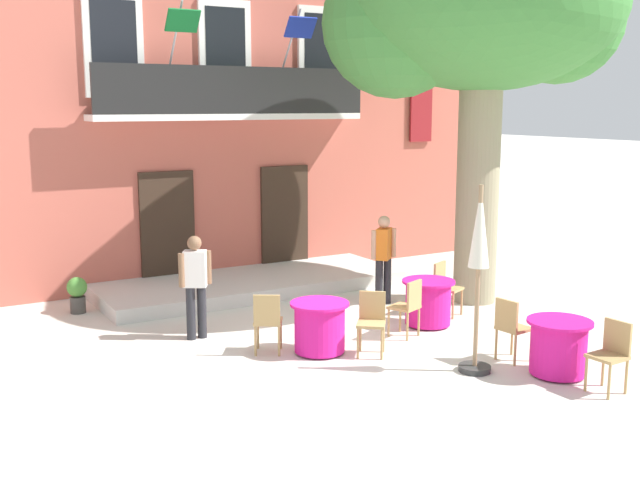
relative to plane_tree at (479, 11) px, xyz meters
The scene contains 17 objects.
ground_plane 6.36m from the plane_tree, 162.55° to the right, with size 120.00×120.00×0.00m, color beige.
building_facade 6.80m from the plane_tree, 117.83° to the left, with size 13.00×5.09×7.50m.
entrance_step_platform 6.55m from the plane_tree, 138.04° to the left, with size 5.95×2.20×0.25m, color silver.
plane_tree is the anchor object (origin of this frame).
cafe_table_near_tree 6.28m from the plane_tree, 163.07° to the right, with size 0.86×0.86×0.76m.
cafe_chair_near_tree_0 5.90m from the plane_tree, 153.91° to the right, with size 0.56×0.56×0.91m.
cafe_chair_near_tree_1 6.58m from the plane_tree, 169.41° to the right, with size 0.55×0.55×0.91m.
cafe_table_middle 6.21m from the plane_tree, 114.28° to the right, with size 0.86×0.86×0.76m.
cafe_chair_middle_0 5.74m from the plane_tree, 121.76° to the right, with size 0.44×0.44×0.91m.
cafe_chair_middle_1 6.55m from the plane_tree, 109.17° to the right, with size 0.42×0.42×0.91m.
cafe_table_front 5.13m from the plane_tree, 152.10° to the right, with size 0.86×0.86×0.76m.
cafe_chair_front_0 5.34m from the plane_tree, 152.21° to the right, with size 0.52×0.52×0.91m.
cafe_chair_front_1 4.78m from the plane_tree, 153.31° to the right, with size 0.53×0.53×0.91m.
cafe_umbrella 5.20m from the plane_tree, 130.21° to the right, with size 0.44×0.44×2.55m.
ground_planter_left 8.51m from the plane_tree, 156.33° to the left, with size 0.34×0.34×0.63m.
pedestrian_near_entrance 4.55m from the plane_tree, 157.28° to the left, with size 0.53×0.39×1.62m.
pedestrian_mid_plaza 6.72m from the plane_tree, behind, with size 0.53×0.36×1.62m.
Camera 1 is at (-5.80, -9.31, 3.58)m, focal length 42.87 mm.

